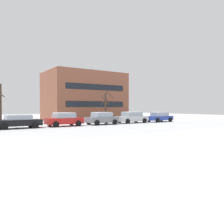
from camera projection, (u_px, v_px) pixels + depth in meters
The scene contains 8 objects.
parked_car_black at pixel (18, 121), 23.54m from camera, with size 4.51×2.20×1.40m.
parked_car_red at pixel (64, 119), 26.20m from camera, with size 4.14×2.16×1.54m.
parked_car_gray at pixel (102, 118), 28.82m from camera, with size 4.04×2.27×1.53m.
parked_car_silver at pixel (132, 117), 31.67m from camera, with size 4.60×2.16×1.53m.
parked_car_blue at pixel (160, 117), 34.09m from camera, with size 4.13×2.10×1.46m.
tree_far_left at pixel (106, 106), 32.31m from camera, with size 1.58×1.50×4.50m.
tree_far_mid at pixel (0, 103), 25.15m from camera, with size 1.42×1.67×5.19m.
building_far_right at pixel (84, 96), 39.13m from camera, with size 12.47×8.33×7.94m.
Camera 1 is at (-1.35, -15.31, 2.12)m, focal length 37.38 mm.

